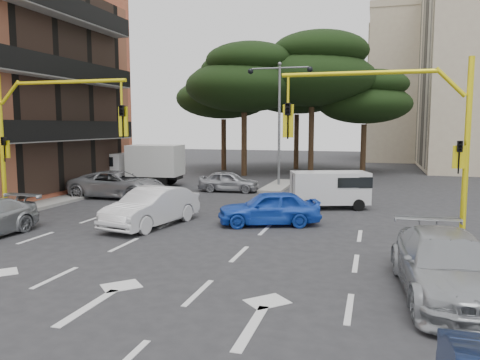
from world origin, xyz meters
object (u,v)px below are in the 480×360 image
object	(u,v)px
signal_mast_right	(405,128)
signal_mast_left	(38,127)
box_truck_a	(141,165)
car_silver_cross_a	(118,184)
car_blue_compact	(269,208)
street_lamp_center	(279,102)
van_white	(330,190)
car_silver_cross_b	(229,181)
car_white_hatch	(152,207)
car_silver_parked	(447,266)

from	to	relation	value
signal_mast_right	signal_mast_left	world-z (taller)	same
signal_mast_right	box_truck_a	distance (m)	19.82
car_silver_cross_a	car_blue_compact	bearing A→B (deg)	-117.18
street_lamp_center	car_blue_compact	world-z (taller)	street_lamp_center
car_silver_cross_a	van_white	distance (m)	11.50
car_silver_cross_b	signal_mast_left	bearing A→B (deg)	154.89
street_lamp_center	van_white	size ratio (longest dim) A/B	2.17
car_silver_cross_a	van_white	world-z (taller)	van_white
car_silver_cross_b	box_truck_a	distance (m)	6.44
signal_mast_left	car_blue_compact	world-z (taller)	signal_mast_left
car_white_hatch	car_silver_parked	distance (m)	11.30
car_silver_parked	signal_mast_left	bearing A→B (deg)	159.05
signal_mast_right	car_silver_parked	distance (m)	5.28
car_blue_compact	car_silver_cross_b	world-z (taller)	car_blue_compact
signal_mast_left	van_white	bearing A→B (deg)	33.00
signal_mast_left	car_white_hatch	bearing A→B (deg)	12.62
signal_mast_right	box_truck_a	xyz separation A→B (m)	(-15.56, 12.01, -2.54)
car_blue_compact	car_silver_cross_a	size ratio (longest dim) A/B	0.76
signal_mast_right	signal_mast_left	size ratio (longest dim) A/B	1.00
car_white_hatch	van_white	distance (m)	8.73
signal_mast_left	car_blue_compact	size ratio (longest dim) A/B	1.48
signal_mast_left	car_silver_cross_a	size ratio (longest dim) A/B	1.13
car_silver_parked	van_white	size ratio (longest dim) A/B	1.42
signal_mast_left	box_truck_a	size ratio (longest dim) A/B	1.09
signal_mast_left	street_lamp_center	distance (m)	15.65
car_white_hatch	car_silver_cross_a	distance (m)	7.99
car_blue_compact	car_silver_cross_a	bearing A→B (deg)	-135.79
car_silver_parked	van_white	distance (m)	11.72
car_silver_cross_b	van_white	xyz separation A→B (m)	(6.34, -4.06, 0.28)
car_silver_cross_b	car_silver_parked	xyz separation A→B (m)	(10.04, -15.17, 0.12)
signal_mast_right	car_silver_parked	size ratio (longest dim) A/B	1.17
car_blue_compact	signal_mast_right	bearing A→B (deg)	43.33
van_white	car_silver_parked	bearing A→B (deg)	-0.72
car_white_hatch	street_lamp_center	bearing A→B (deg)	90.36
signal_mast_right	signal_mast_left	distance (m)	13.61
car_white_hatch	box_truck_a	xyz separation A→B (m)	(-6.29, 11.04, 0.59)
car_silver_cross_a	car_silver_cross_b	size ratio (longest dim) A/B	1.47
street_lamp_center	car_silver_parked	xyz separation A→B (m)	(7.60, -18.17, -4.69)
street_lamp_center	car_white_hatch	xyz separation A→B (m)	(-2.47, -13.04, -4.67)
street_lamp_center	car_silver_cross_a	world-z (taller)	street_lamp_center
street_lamp_center	car_silver_cross_b	bearing A→B (deg)	-129.08
car_blue_compact	car_silver_parked	bearing A→B (deg)	20.67
signal_mast_right	car_silver_cross_a	distance (m)	16.36
car_silver_cross_b	car_silver_cross_a	bearing A→B (deg)	123.70
signal_mast_right	car_silver_cross_b	distance (m)	14.74
van_white	car_white_hatch	bearing A→B (deg)	-65.92
signal_mast_left	van_white	world-z (taller)	signal_mast_left
car_blue_compact	car_silver_cross_b	size ratio (longest dim) A/B	1.12
signal_mast_right	car_silver_cross_a	size ratio (longest dim) A/B	1.13
car_blue_compact	van_white	distance (m)	4.91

